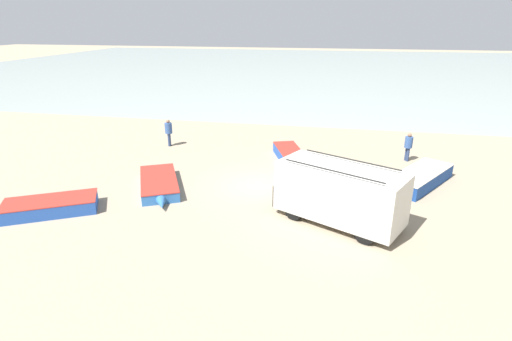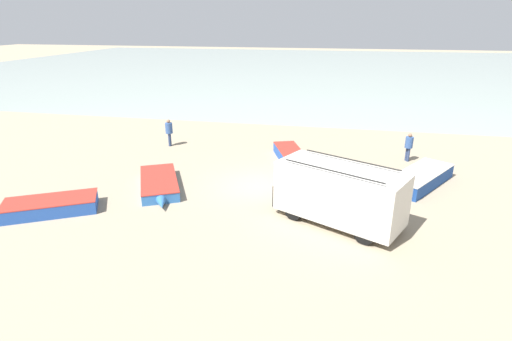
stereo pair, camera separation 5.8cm
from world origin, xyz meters
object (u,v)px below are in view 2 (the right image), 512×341
object	(u,v)px
fishing_rowboat_1	(159,184)
fishing_rowboat_2	(419,179)
fisherman_1	(169,130)
fishing_rowboat_0	(290,155)
fishing_rowboat_3	(47,206)
fisherman_0	(409,145)
parked_van	(339,193)

from	to	relation	value
fishing_rowboat_1	fishing_rowboat_2	world-z (taller)	fishing_rowboat_2
fisherman_1	fishing_rowboat_0	bearing A→B (deg)	-21.10
fishing_rowboat_1	fishing_rowboat_3	xyz separation A→B (m)	(-3.49, -3.31, 0.04)
fishing_rowboat_0	fisherman_0	xyz separation A→B (m)	(6.54, 1.21, 0.68)
fishing_rowboat_0	fishing_rowboat_3	size ratio (longest dim) A/B	0.95
parked_van	fisherman_0	xyz separation A→B (m)	(3.81, 8.30, -0.30)
fisherman_1	parked_van	bearing A→B (deg)	-50.28
fishing_rowboat_1	fishing_rowboat_0	bearing A→B (deg)	106.80
fishing_rowboat_0	fisherman_0	world-z (taller)	fisherman_0
fishing_rowboat_3	fisherman_1	xyz separation A→B (m)	(1.23, 9.92, 0.73)
parked_van	fishing_rowboat_1	distance (m)	8.59
parked_van	fishing_rowboat_2	xyz separation A→B (m)	(3.83, 4.61, -0.93)
fishing_rowboat_0	fisherman_1	world-z (taller)	fisherman_1
fishing_rowboat_2	fishing_rowboat_3	distance (m)	16.86
parked_van	fishing_rowboat_3	xyz separation A→B (m)	(-11.85, -1.59, -0.98)
parked_van	fishing_rowboat_2	size ratio (longest dim) A/B	1.06
parked_van	fisherman_0	size ratio (longest dim) A/B	3.26
fishing_rowboat_0	parked_van	bearing A→B (deg)	0.57
fisherman_0	fisherman_1	size ratio (longest dim) A/B	0.95
fishing_rowboat_3	fisherman_0	distance (m)	18.53
parked_van	fisherman_0	distance (m)	9.14
fishing_rowboat_1	fisherman_0	xyz separation A→B (m)	(12.16, 6.59, 0.72)
fishing_rowboat_1	fisherman_1	distance (m)	7.04
fishing_rowboat_1	fisherman_0	distance (m)	13.85
fishing_rowboat_0	fishing_rowboat_2	distance (m)	7.02
fishing_rowboat_2	fishing_rowboat_3	xyz separation A→B (m)	(-15.68, -6.21, -0.05)
fishing_rowboat_0	fisherman_1	bearing A→B (deg)	-119.44
fishing_rowboat_3	fisherman_0	bearing A→B (deg)	-176.51
parked_van	fishing_rowboat_1	xyz separation A→B (m)	(-8.36, 1.71, -1.02)
parked_van	fishing_rowboat_0	size ratio (longest dim) A/B	1.28
fishing_rowboat_3	fishing_rowboat_0	bearing A→B (deg)	-165.19
fishing_rowboat_1	fishing_rowboat_3	bearing A→B (deg)	-73.52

